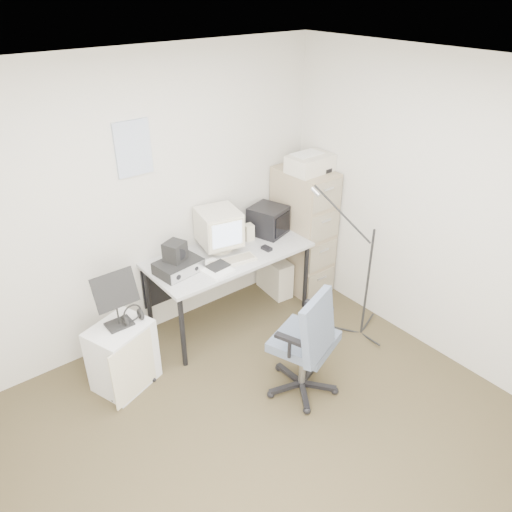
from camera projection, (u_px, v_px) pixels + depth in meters
floor at (278, 447)px, 3.57m from camera, size 3.60×3.60×0.01m
ceiling at (290, 83)px, 2.33m from camera, size 3.60×3.60×0.01m
wall_back at (142, 206)px, 4.18m from camera, size 3.60×0.02×2.50m
wall_right at (455, 221)px, 3.92m from camera, size 0.02×3.60×2.50m
wall_calendar at (133, 148)px, 3.91m from camera, size 0.30×0.02×0.44m
filing_cabinet at (303, 231)px, 5.11m from camera, size 0.40×0.60×1.30m
printer at (310, 164)px, 4.71m from camera, size 0.43×0.30×0.16m
desk at (230, 287)px, 4.72m from camera, size 1.50×0.70×0.73m
crt_monitor at (219, 230)px, 4.50m from camera, size 0.42×0.43×0.39m
crt_tv at (268, 220)px, 4.82m from camera, size 0.38×0.39×0.27m
desk_speaker at (249, 232)px, 4.72m from camera, size 0.10×0.10×0.16m
keyboard at (232, 261)px, 4.38m from camera, size 0.44×0.22×0.02m
mouse at (267, 248)px, 4.58m from camera, size 0.07×0.10×0.03m
radio_receiver at (178, 266)px, 4.22m from camera, size 0.40×0.31×0.11m
radio_speaker at (175, 251)px, 4.18m from camera, size 0.21×0.20×0.16m
papers at (214, 269)px, 4.28m from camera, size 0.25×0.33×0.02m
pc_tower at (275, 275)px, 5.22m from camera, size 0.23×0.44×0.39m
office_chair at (304, 339)px, 3.82m from camera, size 0.75×0.75×1.01m
side_cart at (123, 356)px, 3.99m from camera, size 0.55×0.50×0.57m
music_stand at (115, 299)px, 3.76m from camera, size 0.37×0.28×0.48m
headphones at (133, 316)px, 3.88m from camera, size 0.19×0.19×0.03m
mic_stand at (369, 268)px, 4.35m from camera, size 0.02×0.02×1.42m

